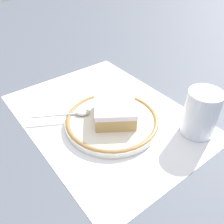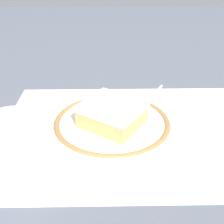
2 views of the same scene
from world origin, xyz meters
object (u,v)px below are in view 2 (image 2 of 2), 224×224
at_px(plate, 112,124).
at_px(spoon, 144,104).
at_px(cup, 16,156).
at_px(napkin, 198,117).
at_px(cake_slice, 112,115).

xyz_separation_m(plate, spoon, (-0.06, -0.06, 0.01)).
bearing_deg(cup, napkin, -150.91).
bearing_deg(napkin, spoon, -11.98).
distance_m(spoon, napkin, 0.11).
distance_m(plate, napkin, 0.17).
bearing_deg(plate, spoon, -138.25).
bearing_deg(spoon, cup, 43.98).
bearing_deg(cake_slice, plate, -88.98).
height_order(plate, cup, cup).
distance_m(plate, cup, 0.19).
height_order(spoon, napkin, spoon).
bearing_deg(cup, cake_slice, -137.67).
bearing_deg(napkin, cup, 29.09).
relative_size(cake_slice, spoon, 1.06).
height_order(plate, napkin, plate).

